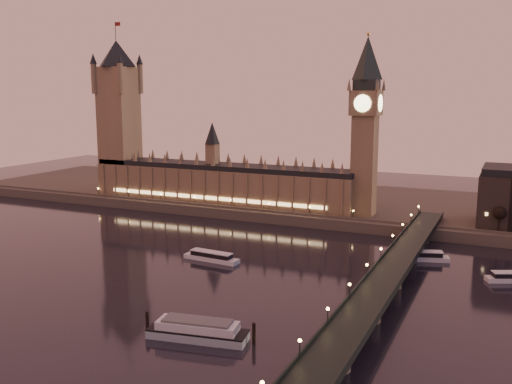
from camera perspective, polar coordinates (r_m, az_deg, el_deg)
ground at (r=254.83m, az=-8.39°, el=-7.79°), size 700.00×700.00×0.00m
far_embankment at (r=389.29m, az=8.74°, el=-1.13°), size 560.00×130.00×6.00m
palace_of_westminster at (r=371.61m, az=-3.54°, el=1.37°), size 180.00×26.62×52.00m
victoria_tower at (r=411.38m, az=-13.57°, el=8.11°), size 31.68×31.68×118.00m
big_ben at (r=333.71m, az=10.91°, el=7.52°), size 17.68×17.68×104.00m
westminster_bridge at (r=219.24m, az=12.40°, el=-9.38°), size 13.20×260.00×15.30m
bare_tree_0 at (r=318.09m, az=23.30°, el=-2.16°), size 5.85×5.85×11.90m
cruise_boat_a at (r=266.72m, az=-4.48°, el=-6.46°), size 27.91×8.08×4.40m
cruise_boat_b at (r=277.49m, az=16.24°, el=-6.17°), size 25.42×12.98×4.56m
cruise_boat_c at (r=260.36m, az=24.19°, el=-7.78°), size 21.20×13.76×4.15m
moored_barge at (r=186.66m, az=-5.85°, el=-13.58°), size 36.68×14.24×6.82m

